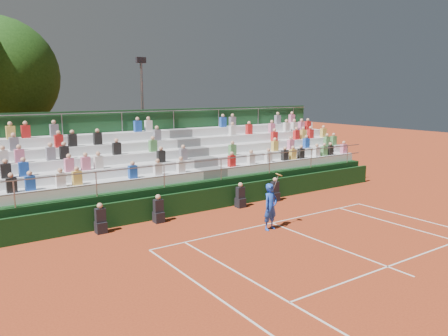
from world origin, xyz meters
TOP-DOWN VIEW (x-y plane):
  - ground at (0.00, 0.00)m, footprint 90.00×90.00m
  - courtside_wall at (0.00, 3.20)m, footprint 20.00×0.15m
  - line_officials at (-1.77, 2.75)m, footprint 9.16×0.40m
  - grandstand at (0.00, 6.44)m, footprint 20.00×5.20m
  - tennis_player at (-0.60, -0.59)m, footprint 0.90×0.54m
  - floodlight_mast at (-0.12, 12.35)m, footprint 0.60×0.25m

SIDE VIEW (x-z plane):
  - ground at x=0.00m, z-range 0.00..0.00m
  - line_officials at x=-1.77m, z-range -0.12..1.07m
  - courtside_wall at x=0.00m, z-range 0.00..1.00m
  - tennis_player at x=-0.60m, z-range -0.18..2.03m
  - grandstand at x=0.00m, z-range -1.13..3.27m
  - floodlight_mast at x=-0.12m, z-range 0.66..8.07m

